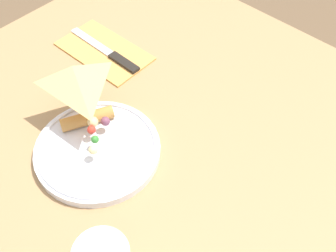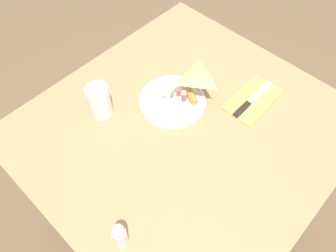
# 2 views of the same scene
# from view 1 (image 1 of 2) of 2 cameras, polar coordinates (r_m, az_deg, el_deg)

# --- Properties ---
(dining_table) EXTENTS (0.95, 0.89, 0.77)m
(dining_table) POSITION_cam_1_polar(r_m,az_deg,el_deg) (0.86, -1.81, -6.10)
(dining_table) COLOR #A87F51
(dining_table) RESTS_ON ground_plane
(plate_pizza) EXTENTS (0.22, 0.22, 0.05)m
(plate_pizza) POSITION_cam_1_polar(r_m,az_deg,el_deg) (0.74, -9.61, -2.83)
(plate_pizza) COLOR white
(plate_pizza) RESTS_ON dining_table
(napkin_folded) EXTENTS (0.21, 0.12, 0.00)m
(napkin_folded) POSITION_cam_1_polar(r_m,az_deg,el_deg) (0.94, -8.64, 10.00)
(napkin_folded) COLOR #E59E4C
(napkin_folded) RESTS_ON dining_table
(butter_knife) EXTENTS (0.21, 0.02, 0.01)m
(butter_knife) POSITION_cam_1_polar(r_m,az_deg,el_deg) (0.93, -8.24, 9.95)
(butter_knife) COLOR black
(butter_knife) RESTS_ON napkin_folded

